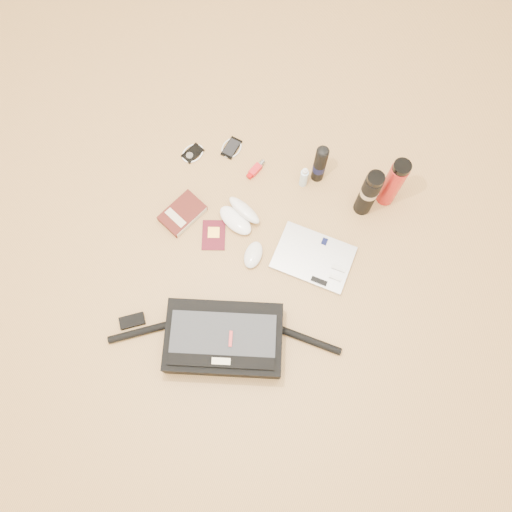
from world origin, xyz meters
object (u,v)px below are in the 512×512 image
thermos_red (393,183)px  messenger_bag (223,339)px  laptop (314,258)px  book (183,214)px  thermos_black (369,193)px

thermos_red → messenger_bag: bearing=-117.2°
laptop → book: size_ratio=1.47×
book → thermos_red: (0.74, 0.36, 0.12)m
thermos_black → thermos_red: 0.11m
messenger_bag → laptop: size_ratio=2.75×
laptop → book: 0.55m
messenger_bag → thermos_red: thermos_red is taller
messenger_bag → thermos_red: 0.87m
laptop → thermos_red: bearing=63.5°
messenger_bag → thermos_black: size_ratio=3.11×
thermos_black → thermos_red: bearing=44.9°
laptop → book: (-0.55, -0.01, 0.01)m
laptop → thermos_black: (0.11, 0.27, 0.12)m
messenger_bag → book: 0.54m
messenger_bag → laptop: bearing=46.1°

